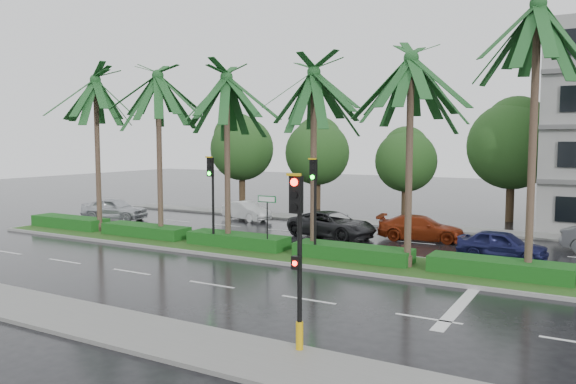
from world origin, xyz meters
The scene contains 17 objects.
ground centered at (0.00, 0.00, 0.00)m, with size 120.00×120.00×0.00m, color black.
near_sidewalk centered at (0.00, -10.20, 0.06)m, with size 40.00×2.40×0.12m, color slate.
far_sidewalk centered at (0.00, 12.00, 0.06)m, with size 40.00×2.00×0.12m, color slate.
median centered at (0.00, 1.00, 0.08)m, with size 36.00×4.00×0.15m.
hedge centered at (0.00, 1.00, 0.45)m, with size 35.20×1.40×0.60m.
lane_markings centered at (3.04, -0.43, 0.01)m, with size 34.00×13.06×0.01m.
palm_row centered at (-1.24, 1.02, 8.05)m, with size 26.30×4.20×10.75m.
signal_near centered at (6.00, -9.39, 2.50)m, with size 0.34×0.45×4.36m.
signal_median_left centered at (-4.00, 0.30, 3.00)m, with size 0.34×0.42×4.36m.
signal_median_right centered at (1.50, 0.30, 3.00)m, with size 0.34×0.42×4.36m.
street_sign centered at (-1.00, 0.48, 2.12)m, with size 0.95×0.09×2.60m.
bg_trees centered at (1.05, 17.59, 4.88)m, with size 33.37×5.62×8.12m.
car_silver centered at (-15.91, 5.30, 0.75)m, with size 4.41×1.77×1.50m, color #B8BBC0.
car_white centered at (-8.32, 9.63, 0.61)m, with size 3.72×1.30×1.23m, color white.
car_darkgrey centered at (-0.50, 6.40, 0.70)m, with size 5.02×2.31×1.39m, color black.
car_red centered at (4.00, 7.82, 0.66)m, with size 4.52×1.84×1.31m, color maroon.
car_blue centered at (8.50, 4.89, 0.65)m, with size 3.81×1.53×1.30m, color #1A1E50.
Camera 1 is at (12.39, -21.08, 5.24)m, focal length 35.00 mm.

